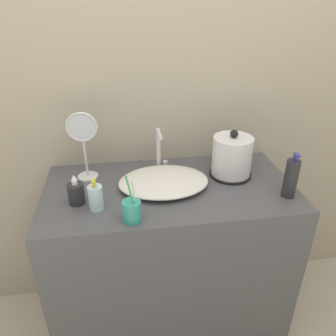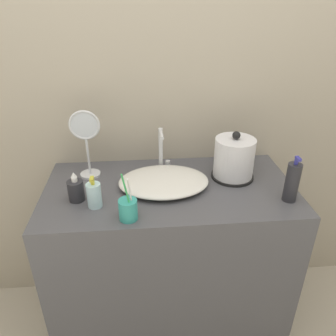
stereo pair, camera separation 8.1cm
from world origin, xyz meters
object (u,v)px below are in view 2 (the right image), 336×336
Objects in this scene: mouthwash_bottle at (76,190)px; shampoo_bottle at (292,182)px; toothbrush_cup at (128,209)px; vanity_mirror at (86,139)px; electric_kettle at (234,160)px; lotion_bottle at (94,195)px; faucet at (162,148)px.

shampoo_bottle is at bearing -5.21° from mouthwash_bottle.
toothbrush_cup is 0.45m from vanity_mirror.
shampoo_bottle is at bearing 6.07° from toothbrush_cup.
electric_kettle is 1.75× the size of mouthwash_bottle.
toothbrush_cup is 1.47× the size of lotion_bottle.
vanity_mirror reaches higher than mouthwash_bottle.
shampoo_bottle is 0.63× the size of vanity_mirror.
electric_kettle is at bearing 30.58° from toothbrush_cup.
shampoo_bottle is at bearing -49.12° from electric_kettle.
toothbrush_cup is 0.69m from shampoo_bottle.
lotion_bottle is 0.10m from mouthwash_bottle.
faucet is at bearing 161.24° from electric_kettle.
faucet is 0.37m from vanity_mirror.
vanity_mirror reaches higher than electric_kettle.
shampoo_bottle reaches higher than mouthwash_bottle.
shampoo_bottle is at bearing -32.46° from faucet.
shampoo_bottle is 0.94m from vanity_mirror.
electric_kettle is 0.58m from toothbrush_cup.
vanity_mirror is (-0.19, 0.38, 0.15)m from toothbrush_cup.
shampoo_bottle is at bearing -1.88° from lotion_bottle.
mouthwash_bottle is (-0.22, 0.16, 0.00)m from toothbrush_cup.
electric_kettle reaches higher than mouthwash_bottle.
mouthwash_bottle is at bearing -147.07° from faucet.
lotion_bottle is (-0.64, -0.19, -0.04)m from electric_kettle.
toothbrush_cup is 1.55× the size of mouthwash_bottle.
toothbrush_cup and shampoo_bottle have the same top height.
mouthwash_bottle is 0.26m from vanity_mirror.
mouthwash_bottle is (-0.08, 0.06, -0.01)m from lotion_bottle.
vanity_mirror reaches higher than toothbrush_cup.
mouthwash_bottle is at bearing -98.06° from vanity_mirror.
toothbrush_cup reaches higher than mouthwash_bottle.
mouthwash_bottle is at bearing -169.22° from electric_kettle.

